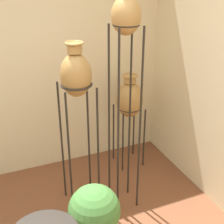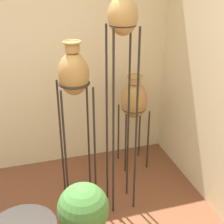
# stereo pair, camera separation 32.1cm
# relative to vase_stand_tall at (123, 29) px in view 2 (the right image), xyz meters

# --- Properties ---
(wall_back) EXTENTS (7.77, 0.06, 2.70)m
(wall_back) POSITION_rel_vase_stand_tall_xyz_m (-0.99, 1.04, -0.49)
(wall_back) COLOR beige
(wall_back) RESTS_ON ground_plane
(vase_stand_tall) EXTENTS (0.25, 0.25, 2.19)m
(vase_stand_tall) POSITION_rel_vase_stand_tall_xyz_m (0.00, 0.00, 0.00)
(vase_stand_tall) COLOR #28231E
(vase_stand_tall) RESTS_ON ground_plane
(vase_stand_medium) EXTENTS (0.31, 0.31, 1.72)m
(vase_stand_medium) POSITION_rel_vase_stand_tall_xyz_m (-0.40, 0.19, -0.45)
(vase_stand_medium) COLOR #28231E
(vase_stand_medium) RESTS_ON ground_plane
(vase_stand_short) EXTENTS (0.32, 0.32, 1.19)m
(vase_stand_short) POSITION_rel_vase_stand_tall_xyz_m (0.37, 0.66, -0.96)
(vase_stand_short) COLOR #28231E
(vase_stand_short) RESTS_ON ground_plane
(potted_plant) EXTENTS (0.45, 0.45, 0.66)m
(potted_plant) POSITION_rel_vase_stand_tall_xyz_m (-0.49, -0.47, -1.48)
(potted_plant) COLOR #B26647
(potted_plant) RESTS_ON ground_plane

